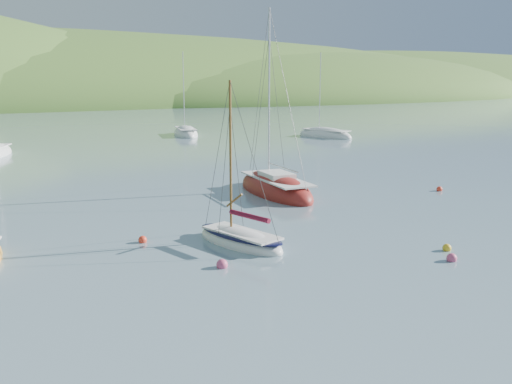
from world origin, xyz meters
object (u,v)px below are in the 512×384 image
distant_sloop_b (186,134)px  distant_sloop_d (325,136)px  daysailer_white (240,240)px  sloop_red (275,190)px

distant_sloop_b → distant_sloop_d: bearing=-21.7°
daysailer_white → distant_sloop_d: distant_sloop_d is taller
sloop_red → distant_sloop_b: (8.74, 39.42, -0.04)m
daysailer_white → distant_sloop_b: 51.62m
distant_sloop_b → distant_sloop_d: distant_sloop_b is taller
daysailer_white → distant_sloop_d: size_ratio=0.70×
daysailer_white → sloop_red: sloop_red is taller
distant_sloop_b → distant_sloop_d: 18.73m
distant_sloop_d → distant_sloop_b: bearing=128.5°
daysailer_white → distant_sloop_b: size_ratio=0.69×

